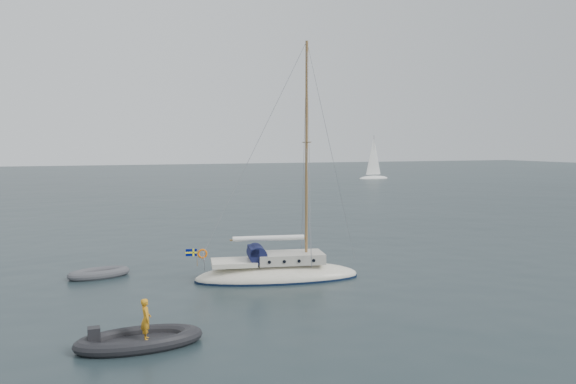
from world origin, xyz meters
name	(u,v)px	position (x,y,z in m)	size (l,w,h in m)	color
ground	(278,268)	(0.00, 0.00, 0.00)	(300.00, 300.00, 0.00)	black
sailboat	(278,261)	(-0.86, -2.37, 0.89)	(8.29, 2.49, 11.80)	white
dinghy	(99,273)	(-8.86, 1.10, 0.19)	(3.00, 1.35, 0.43)	#46474B
rib	(139,339)	(-8.02, -9.21, 0.25)	(4.09, 1.86, 1.56)	black
distant_yacht_b	(373,159)	(41.50, 63.85, 3.63)	(6.41, 3.42, 8.50)	white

